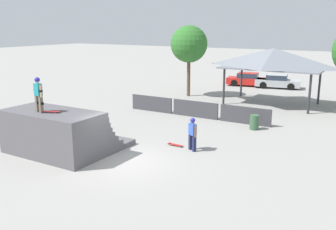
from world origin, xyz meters
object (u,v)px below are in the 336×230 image
bystander_walking (193,131)px  parked_car_silver (277,82)px  skater_on_deck (38,92)px  skateboard_on_ground (175,145)px  tree_beside_pavilion (189,44)px  parked_car_red (248,80)px  trash_bin (254,122)px  skateboard_on_deck (51,112)px

bystander_walking → parked_car_silver: size_ratio=0.37×
skater_on_deck → bystander_walking: 7.21m
skateboard_on_ground → parked_car_silver: parked_car_silver is taller
tree_beside_pavilion → parked_car_silver: 10.27m
parked_car_red → parked_car_silver: 2.80m
skater_on_deck → parked_car_red: skater_on_deck is taller
bystander_walking → parked_car_silver: bearing=-55.1°
skater_on_deck → trash_bin: 11.81m
skater_on_deck → parked_car_red: size_ratio=0.36×
skateboard_on_deck → trash_bin: bearing=30.1°
skater_on_deck → parked_car_silver: 24.99m
skater_on_deck → skateboard_on_ground: 6.87m
parked_car_red → parked_car_silver: same height
skateboard_on_ground → parked_car_red: 20.34m
bystander_walking → parked_car_silver: bystander_walking is taller
trash_bin → parked_car_red: (-5.56, 15.15, 0.18)m
trash_bin → skater_on_deck: bearing=-126.8°
skateboard_on_ground → parked_car_silver: bearing=-87.6°
skateboard_on_deck → parked_car_red: bearing=63.4°
skateboard_on_deck → trash_bin: 11.21m
skater_on_deck → trash_bin: size_ratio=1.85×
tree_beside_pavilion → trash_bin: tree_beside_pavilion is taller
skateboard_on_deck → bystander_walking: 6.50m
bystander_walking → skateboard_on_ground: bearing=21.5°
skateboard_on_ground → trash_bin: bearing=-114.6°
skateboard_on_ground → parked_car_red: bearing=-79.6°
skateboard_on_deck → parked_car_red: 24.27m
parked_car_red → skateboard_on_ground: bearing=-91.5°
parked_car_red → parked_car_silver: (2.80, 0.14, 0.00)m
skater_on_deck → bystander_walking: bearing=49.1°
skateboard_on_deck → parked_car_silver: (3.63, 24.35, -1.49)m
skateboard_on_deck → parked_car_silver: 24.66m
bystander_walking → tree_beside_pavilion: bearing=-30.5°
skater_on_deck → skateboard_on_ground: skater_on_deck is taller
skateboard_on_ground → tree_beside_pavilion: bearing=-63.6°
skateboard_on_deck → parked_car_red: (0.83, 24.21, -1.49)m
skateboard_on_ground → tree_beside_pavilion: size_ratio=0.14×
skateboard_on_deck → bystander_walking: size_ratio=0.52×
skateboard_on_deck → trash_bin: skateboard_on_deck is taller
parked_car_red → skateboard_on_deck: bearing=-102.4°
skater_on_deck → tree_beside_pavilion: size_ratio=0.27×
skateboard_on_deck → bystander_walking: (5.03, 3.95, -1.16)m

